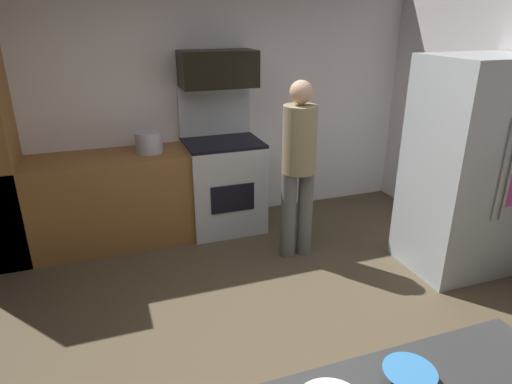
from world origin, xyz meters
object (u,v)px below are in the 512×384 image
(person_cook, at_px, (299,162))
(oven_range, at_px, (223,181))
(refrigerator, at_px, (468,168))
(mixing_bowl_large, at_px, (409,377))
(microwave, at_px, (218,69))
(stock_pot, at_px, (149,142))

(person_cook, bearing_deg, oven_range, 120.57)
(refrigerator, height_order, person_cook, refrigerator)
(oven_range, relative_size, mixing_bowl_large, 7.68)
(oven_range, relative_size, microwave, 1.99)
(microwave, relative_size, person_cook, 0.45)
(oven_range, bearing_deg, microwave, 90.00)
(person_cook, xyz_separation_m, stock_pot, (-1.20, 0.82, 0.09))
(oven_range, bearing_deg, mixing_bowl_large, -93.65)
(mixing_bowl_large, height_order, stock_pot, stock_pot)
(person_cook, relative_size, stock_pot, 6.39)
(microwave, distance_m, mixing_bowl_large, 3.42)
(oven_range, height_order, person_cook, person_cook)
(refrigerator, bearing_deg, person_cook, 153.27)
(microwave, distance_m, refrigerator, 2.45)
(stock_pot, bearing_deg, oven_range, -0.54)
(oven_range, distance_m, stock_pot, 0.87)
(refrigerator, relative_size, mixing_bowl_large, 9.63)
(microwave, xyz_separation_m, person_cook, (0.48, -0.90, -0.73))
(microwave, bearing_deg, person_cook, -61.93)
(oven_range, relative_size, stock_pot, 5.76)
(mixing_bowl_large, bearing_deg, person_cook, 74.31)
(person_cook, height_order, stock_pot, person_cook)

